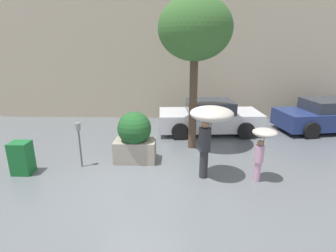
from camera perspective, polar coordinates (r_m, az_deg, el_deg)
The scene contains 10 objects.
ground_plane at distance 6.82m, azimuth -6.24°, elevation -12.42°, with size 40.00×40.00×0.00m, color slate.
building_facade at distance 12.41m, azimuth -2.40°, elevation 15.47°, with size 18.00×0.30×6.00m.
planter_box at distance 7.79m, azimuth -7.26°, elevation -2.32°, with size 1.21×0.99×1.53m.
person_adult at distance 6.59m, azimuth 9.15°, elevation 1.12°, with size 1.08×1.08×1.92m.
person_child at distance 6.91m, azimuth 19.89°, elevation -3.38°, with size 0.60×0.60×1.40m.
parked_car_near at distance 10.58m, azimuth 8.98°, elevation 1.85°, with size 4.07×2.11×1.29m.
parked_car_far at distance 12.45m, azimuth 31.16°, elevation 1.85°, with size 4.09×2.38×1.29m.
street_tree at distance 8.48m, azimuth 5.91°, elevation 20.04°, with size 2.27×2.27×4.81m.
parking_meter at distance 7.73m, azimuth -18.81°, elevation -2.02°, with size 0.14×0.14×1.31m.
newspaper_box at distance 8.14m, azimuth -29.24°, elevation -6.08°, with size 0.50×0.44×0.90m.
Camera 1 is at (0.93, -5.87, 3.35)m, focal length 28.00 mm.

